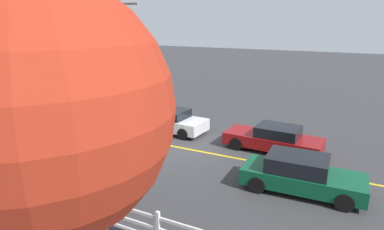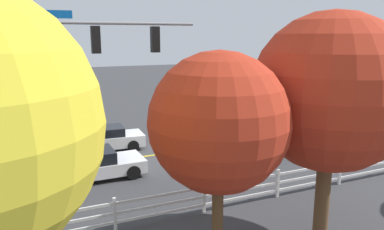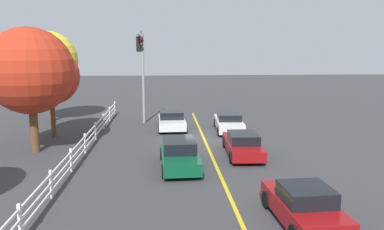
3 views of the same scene
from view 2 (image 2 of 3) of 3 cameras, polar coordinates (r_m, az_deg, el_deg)
ground_plane at (r=20.41m, az=-6.22°, el=-6.13°), size 120.00×120.00×0.00m
lane_center_stripe at (r=21.88m, az=3.84°, el=-4.83°), size 28.00×0.16×0.01m
signal_assembly at (r=14.49m, az=-16.37°, el=6.30°), size 6.22×0.38×7.19m
car_0 at (r=21.13m, az=10.90°, el=-3.73°), size 4.45×1.98×1.39m
car_1 at (r=21.63m, az=-13.24°, el=-3.58°), size 4.55×2.08×1.32m
car_2 at (r=28.06m, az=17.30°, el=-0.21°), size 4.02×1.98×1.39m
car_3 at (r=23.23m, az=1.96°, el=-2.22°), size 4.74×2.01×1.29m
car_4 at (r=17.59m, az=-14.46°, el=-7.28°), size 4.26×2.08×1.30m
white_rail_fence at (r=15.50m, az=12.91°, el=-9.99°), size 26.10×0.10×1.15m
tree_0 at (r=9.86m, az=4.11°, el=-1.19°), size 3.77×3.77×5.98m
tree_3 at (r=12.00m, az=20.28°, el=3.20°), size 4.84×4.84×7.08m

